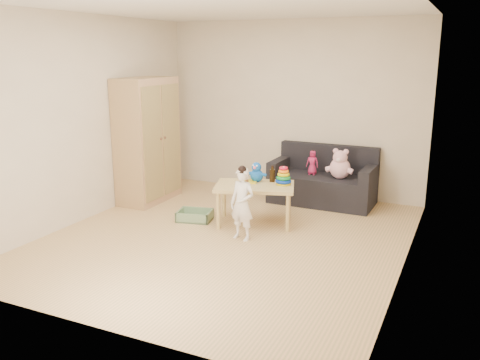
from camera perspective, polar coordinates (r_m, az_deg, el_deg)
The scene contains 13 objects.
room at distance 5.71m, azimuth -1.52°, elevation 5.83°, with size 4.50×4.50×4.50m.
wardrobe at distance 7.46m, azimuth -10.35°, elevation 4.40°, with size 0.50×0.99×1.78m, color tan.
sofa at distance 7.42m, azimuth 9.20°, elevation -1.02°, with size 1.46×0.73×0.41m, color black.
play_table at distance 6.43m, azimuth 1.64°, elevation -2.76°, with size 0.97×0.62×0.51m, color #D4BE74.
storage_bin at distance 6.64m, azimuth -5.09°, elevation -3.98°, with size 0.43×0.32×0.13m, color gray, non-canonical shape.
toddler at distance 5.86m, azimuth 0.25°, elevation -2.82°, with size 0.31×0.21×0.83m, color white.
pink_bear at distance 7.21m, azimuth 11.18°, elevation 1.57°, with size 0.31×0.27×0.35m, color #FFBBCB, non-canonical shape.
doll at distance 7.37m, azimuth 8.13°, elevation 1.92°, with size 0.17×0.12×0.34m, color #CE2661.
ring_stacker at distance 6.37m, azimuth 4.90°, elevation 0.29°, with size 0.20×0.20×0.23m.
brown_bottle at distance 6.51m, azimuth 3.64°, elevation 0.57°, with size 0.07×0.07×0.21m.
blue_plush at distance 6.49m, azimuth 1.89°, elevation 0.94°, with size 0.21×0.17×0.26m, color blue, non-canonical shape.
wooden_figure at distance 6.33m, azimuth 0.79°, elevation -0.14°, with size 0.04×0.03×0.10m, color brown, non-canonical shape.
yellow_book at distance 6.49m, azimuth 1.02°, elevation -0.18°, with size 0.20×0.20×0.01m, color yellow.
Camera 1 is at (2.51, -5.06, 2.13)m, focal length 38.00 mm.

